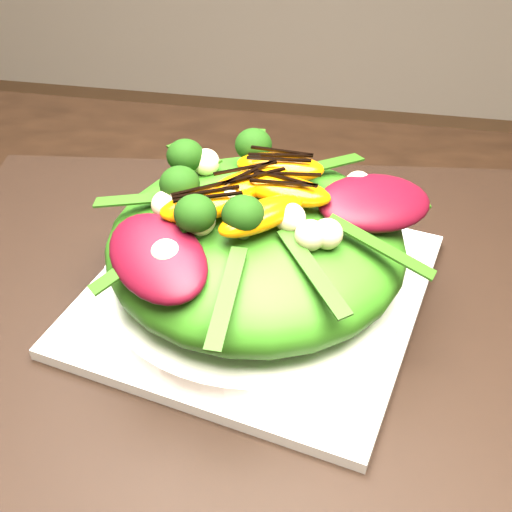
% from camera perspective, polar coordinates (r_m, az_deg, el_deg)
% --- Properties ---
extents(dining_table, '(1.60, 0.90, 0.75)m').
position_cam_1_polar(dining_table, '(0.49, -3.86, -15.24)').
color(dining_table, black).
rests_on(dining_table, floor).
extents(placemat, '(0.59, 0.48, 0.00)m').
position_cam_1_polar(placemat, '(0.55, -0.00, -3.60)').
color(placemat, black).
rests_on(placemat, dining_table).
extents(plate_base, '(0.30, 0.30, 0.01)m').
position_cam_1_polar(plate_base, '(0.55, -0.00, -3.06)').
color(plate_base, silver).
rests_on(plate_base, placemat).
extents(salad_bowl, '(0.31, 0.31, 0.02)m').
position_cam_1_polar(salad_bowl, '(0.54, -0.00, -1.98)').
color(salad_bowl, white).
rests_on(salad_bowl, plate_base).
extents(lettuce_mound, '(0.23, 0.23, 0.08)m').
position_cam_1_polar(lettuce_mound, '(0.51, -0.00, 0.98)').
color(lettuce_mound, '#327315').
rests_on(lettuce_mound, salad_bowl).
extents(radicchio_leaf, '(0.11, 0.10, 0.02)m').
position_cam_1_polar(radicchio_leaf, '(0.50, 9.85, 4.41)').
color(radicchio_leaf, '#420712').
rests_on(radicchio_leaf, lettuce_mound).
extents(orange_segment, '(0.07, 0.04, 0.02)m').
position_cam_1_polar(orange_segment, '(0.49, 0.10, 5.83)').
color(orange_segment, '#DB6B03').
rests_on(orange_segment, lettuce_mound).
extents(broccoli_floret, '(0.05, 0.05, 0.04)m').
position_cam_1_polar(broccoli_floret, '(0.52, -7.00, 7.79)').
color(broccoli_floret, black).
rests_on(broccoli_floret, lettuce_mound).
extents(macadamia_nut, '(0.03, 0.03, 0.02)m').
position_cam_1_polar(macadamia_nut, '(0.46, 4.50, 2.19)').
color(macadamia_nut, beige).
rests_on(macadamia_nut, lettuce_mound).
extents(balsamic_drizzle, '(0.04, 0.01, 0.00)m').
position_cam_1_polar(balsamic_drizzle, '(0.49, 0.10, 6.76)').
color(balsamic_drizzle, black).
rests_on(balsamic_drizzle, orange_segment).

